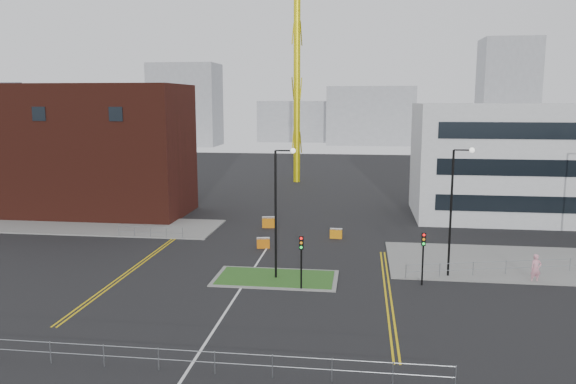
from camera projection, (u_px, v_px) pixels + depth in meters
The scene contains 27 objects.
ground at pixel (219, 322), 31.67m from camera, with size 200.00×200.00×0.00m, color black.
pavement_left at pixel (79, 225), 55.76m from camera, with size 28.00×8.00×0.12m, color slate.
pavement_right at pixel (548, 264), 42.52m from camera, with size 24.00×10.00×0.12m, color slate.
island_kerb at pixel (276, 278), 39.23m from camera, with size 8.60×4.60×0.08m, color slate.
grass_island at pixel (276, 278), 39.23m from camera, with size 8.00×4.00×0.12m, color #234E1A.
brick_building at pixel (77, 151), 60.91m from camera, with size 24.20×10.07×14.24m.
office_block at pixel (537, 161), 58.62m from camera, with size 25.00×12.20×12.00m.
streetlamp_island at pixel (279, 203), 38.33m from camera, with size 1.46×0.36×9.18m.
streetlamp_right_near at pixel (455, 202), 38.74m from camera, with size 1.46×0.36×9.18m.
traffic_light_island at pixel (301, 252), 36.59m from camera, with size 0.28×0.33×3.65m.
traffic_light_right at pixel (423, 248), 37.51m from camera, with size 0.28×0.33×3.65m.
railing_front at pixel (186, 356), 25.67m from camera, with size 24.05×0.05×1.10m.
railing_left at pixel (150, 230), 50.58m from camera, with size 6.05×0.05×1.10m.
railing_right at pixel (538, 264), 40.15m from camera, with size 19.05×5.05×1.10m.
centre_line at pixel (228, 309), 33.63m from camera, with size 0.15×30.00×0.01m, color silver.
yellow_left_a at pixel (137, 265), 42.61m from camera, with size 0.12×24.00×0.01m, color gold.
yellow_left_b at pixel (141, 265), 42.57m from camera, with size 0.12×24.00×0.01m, color gold.
yellow_right_a at pixel (386, 293), 36.31m from camera, with size 0.12×20.00×0.01m, color gold.
yellow_right_b at pixel (390, 293), 36.28m from camera, with size 0.12×20.00×0.01m, color gold.
skyline_a at pixel (186, 105), 152.43m from camera, with size 18.00×12.00×22.00m, color gray.
skyline_b at pixel (370, 116), 156.25m from camera, with size 24.00×12.00×16.00m, color gray.
skyline_c at pixel (507, 93), 145.87m from camera, with size 14.00×12.00×28.00m, color gray.
skyline_d at pixel (310, 121), 168.68m from camera, with size 30.00×12.00×12.00m, color gray.
pedestrian at pixel (536, 269), 38.20m from camera, with size 0.74×0.48×2.02m, color pink.
barrier_left at pixel (269, 222), 54.84m from camera, with size 1.34×0.63×1.09m.
barrier_mid at pixel (263, 242), 47.28m from camera, with size 1.13×0.56×0.91m.
barrier_right at pixel (336, 233), 50.60m from camera, with size 1.10×0.42×0.91m.
Camera 1 is at (7.77, -29.29, 12.38)m, focal length 35.00 mm.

